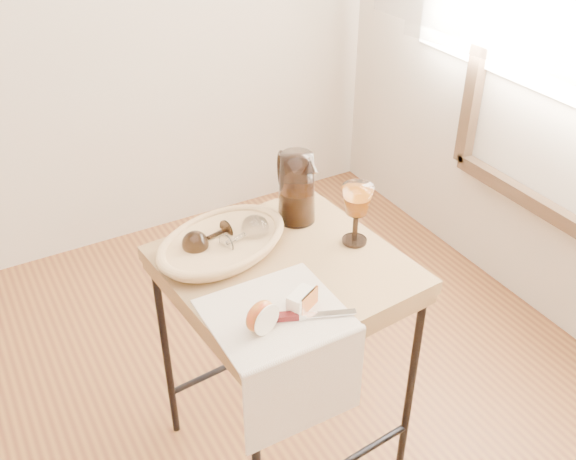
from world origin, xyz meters
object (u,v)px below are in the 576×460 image
side_table (285,364)px  wine_goblet (356,215)px  table_knife (305,315)px  pitcher (297,188)px  goblet_lying_b (243,235)px  apple_half (260,316)px  tea_towel (275,314)px  goblet_lying_a (209,238)px  bread_basket (222,245)px

side_table → wine_goblet: wine_goblet is taller
wine_goblet → table_knife: wine_goblet is taller
side_table → pitcher: bearing=51.6°
goblet_lying_b → apple_half: bearing=-124.6°
tea_towel → pitcher: pitcher is taller
goblet_lying_a → wine_goblet: size_ratio=0.65×
goblet_lying_b → wine_goblet: size_ratio=0.71×
side_table → table_knife: table_knife is taller
pitcher → apple_half: pitcher is taller
bread_basket → pitcher: pitcher is taller
goblet_lying_a → pitcher: 0.30m
table_knife → wine_goblet: bearing=58.9°
bread_basket → apple_half: size_ratio=4.23×
goblet_lying_a → apple_half: 0.35m
bread_basket → pitcher: (0.26, 0.05, 0.08)m
goblet_lying_a → goblet_lying_b: size_ratio=0.92×
pitcher → wine_goblet: pitcher is taller
pitcher → table_knife: pitcher is taller
bread_basket → pitcher: size_ratio=1.41×
bread_basket → goblet_lying_a: goblet_lying_a is taller
wine_goblet → table_knife: (-0.29, -0.22, -0.08)m
goblet_lying_b → apple_half: goblet_lying_b is taller
goblet_lying_b → table_knife: size_ratio=0.58×
pitcher → wine_goblet: bearing=-48.2°
tea_towel → goblet_lying_a: size_ratio=2.73×
goblet_lying_b → wine_goblet: wine_goblet is taller
goblet_lying_a → table_knife: (0.09, -0.37, -0.03)m
apple_half → table_knife: 0.12m
tea_towel → apple_half: 0.08m
side_table → apple_half: (-0.18, -0.21, 0.42)m
bread_basket → table_knife: (0.06, -0.35, -0.01)m
side_table → wine_goblet: size_ratio=4.16×
goblet_lying_a → goblet_lying_b: (0.09, -0.04, 0.00)m
side_table → pitcher: size_ratio=2.97×
goblet_lying_a → goblet_lying_b: 0.09m
goblet_lying_b → tea_towel: bearing=-116.0°
side_table → tea_towel: size_ratio=2.33×
bread_basket → goblet_lying_b: goblet_lying_b is taller
apple_half → table_knife: size_ratio=0.38×
bread_basket → wine_goblet: wine_goblet is taller
pitcher → tea_towel: bearing=-109.2°
side_table → goblet_lying_a: 0.48m
tea_towel → bread_basket: bread_basket is taller
bread_basket → goblet_lying_b: 0.06m
pitcher → wine_goblet: (0.08, -0.18, -0.02)m
bread_basket → tea_towel: bearing=-108.9°
tea_towel → bread_basket: 0.31m
goblet_lying_a → apple_half: bearing=73.4°
goblet_lying_a → wine_goblet: bearing=145.2°
table_knife → side_table: bearing=95.6°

